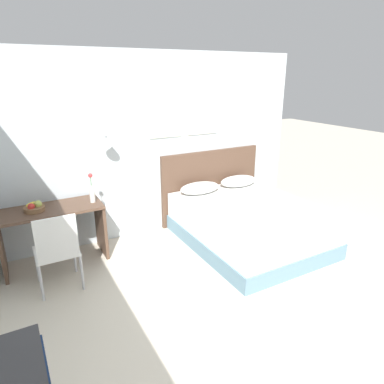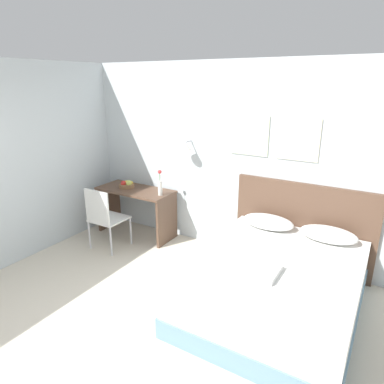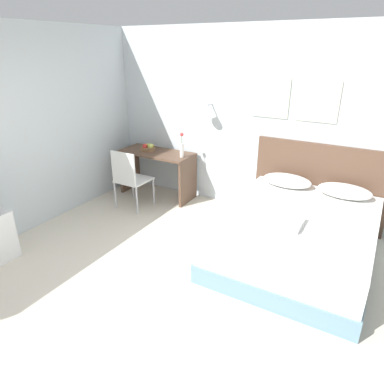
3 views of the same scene
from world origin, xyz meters
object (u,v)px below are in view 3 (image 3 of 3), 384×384
Objects in this scene: bed at (296,237)px; pillow_right at (345,191)px; desk_chair at (129,176)px; flower_vase at (182,148)px; pillow_left at (287,181)px; headboard at (318,185)px; fruit_bowl at (148,148)px; folded_towel_near_foot at (288,222)px; desk at (157,165)px.

bed is 3.14× the size of pillow_right.
flower_vase reaches higher than desk_chair.
flower_vase is at bearing -177.67° from pillow_left.
fruit_bowl is (-2.70, -0.29, 0.22)m from headboard.
desk_chair is (-2.57, 0.09, 0.25)m from bed.
headboard is 1.89× the size of desk_chair.
pillow_right reaches higher than folded_towel_near_foot.
bed is 0.45m from folded_towel_near_foot.
desk reaches higher than pillow_left.
pillow_right is 3.07m from fruit_bowl.
headboard is at bearing 36.06° from pillow_left.
pillow_right is at bearing 0.00° from pillow_left.
desk is at bearing -173.42° from headboard.
folded_towel_near_foot is at bearing -21.90° from fruit_bowl.
desk_chair is (-2.53, 0.40, -0.07)m from folded_towel_near_foot.
pillow_right is 3.02m from desk_chair.
desk_chair is at bearing 171.09° from folded_towel_near_foot.
pillow_left is (-0.37, -0.27, 0.09)m from headboard.
desk is at bearing -179.50° from pillow_right.
bed is 2.17× the size of desk_chair.
headboard reaches higher than bed.
bed is at bearing -19.66° from flower_vase.
bed is at bearing -114.97° from pillow_right.
desk is (-2.52, 0.76, 0.24)m from bed.
bed is 1.65× the size of desk.
bed is at bearing -16.72° from desk.
folded_towel_near_foot is (0.33, -1.09, -0.05)m from pillow_left.
headboard reaches higher than fruit_bowl.
bed is 5.26× the size of flower_vase.
bed is 2.65m from desk.
pillow_right is at bearing 69.66° from folded_towel_near_foot.
folded_towel_near_foot is at bearing -27.46° from flower_vase.
fruit_bowl is (-3.06, -0.02, 0.14)m from pillow_right.
flower_vase is (-1.97, 1.02, 0.29)m from folded_towel_near_foot.
pillow_right is at bearing 0.39° from fruit_bowl.
folded_towel_near_foot is at bearing -97.25° from bed.
bed is 2.85m from fruit_bowl.
pillow_left is (-0.37, 0.78, 0.38)m from bed.
fruit_bowl is (-2.33, -0.02, 0.14)m from pillow_left.
flower_vase is (0.69, -0.05, 0.11)m from fruit_bowl.
flower_vase is (-2.01, 0.72, 0.62)m from bed.
pillow_right is (0.37, -0.27, 0.09)m from headboard.
pillow_left is 0.53× the size of desk.
desk is at bearing 163.28° from bed.
folded_towel_near_foot is (-0.04, -1.36, 0.04)m from headboard.
headboard reaches higher than folded_towel_near_foot.
fruit_bowl is at bearing -179.48° from pillow_left.
desk reaches higher than folded_towel_near_foot.
fruit_bowl is at bearing -179.61° from pillow_right.
desk_chair reaches higher than pillow_left.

